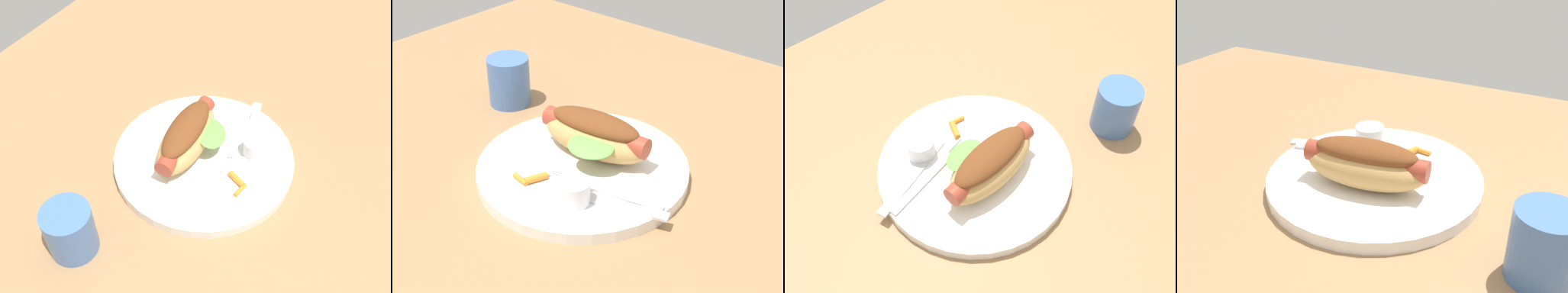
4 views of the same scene
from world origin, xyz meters
The scene contains 8 objects.
ground_plane centered at (0.00, 0.00, -0.90)cm, with size 120.00×90.00×1.80cm, color #9E754C.
plate centered at (-2.86, -2.83, 0.80)cm, with size 27.20×27.20×1.60cm, color white.
hot_dog centered at (-3.12, -0.09, 4.69)cm, with size 15.68×10.11×5.89cm.
sauce_ramekin centered at (1.42, -9.47, 3.06)cm, with size 4.03×4.03×2.93cm, color white.
fork centered at (3.29, -5.59, 1.80)cm, with size 15.12×4.24×0.40cm.
knife centered at (4.89, -7.10, 1.78)cm, with size 14.24×1.40×0.36cm, color silver.
carrot_garnish centered at (-5.17, -9.79, 2.02)cm, with size 3.65×3.32×0.91cm.
drinking_cup centered at (-24.27, 4.50, 3.79)cm, with size 6.45×6.45×7.59cm, color #4770B2.
Camera 1 is at (-44.84, -26.20, 55.87)cm, focal length 44.05 mm.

